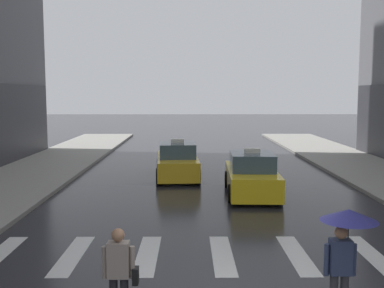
{
  "coord_description": "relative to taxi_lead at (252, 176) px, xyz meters",
  "views": [
    {
      "loc": [
        -0.8,
        -7.72,
        3.85
      ],
      "look_at": [
        -0.7,
        8.0,
        2.14
      ],
      "focal_mm": 43.09,
      "sensor_mm": 36.0,
      "label": 1
    }
  ],
  "objects": [
    {
      "name": "taxi_second",
      "position": [
        -2.94,
        3.65,
        0.0
      ],
      "size": [
        2.11,
        4.62,
        1.8
      ],
      "color": "gold",
      "rests_on": "ground"
    },
    {
      "name": "pedestrian_with_handbag",
      "position": [
        -3.56,
        -10.01,
        0.21
      ],
      "size": [
        0.6,
        0.24,
        1.65
      ],
      "color": "black",
      "rests_on": "ground"
    },
    {
      "name": "taxi_lead",
      "position": [
        0.0,
        0.0,
        0.0
      ],
      "size": [
        2.05,
        4.6,
        1.8
      ],
      "color": "yellow",
      "rests_on": "ground"
    },
    {
      "name": "pedestrian_with_umbrella",
      "position": [
        0.23,
        -9.9,
        0.79
      ],
      "size": [
        0.96,
        0.96,
        1.94
      ],
      "color": "#333338",
      "rests_on": "ground"
    },
    {
      "name": "crosswalk_markings",
      "position": [
        -1.6,
        -6.67,
        -0.72
      ],
      "size": [
        11.3,
        2.8,
        0.01
      ],
      "color": "silver",
      "rests_on": "ground"
    }
  ]
}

